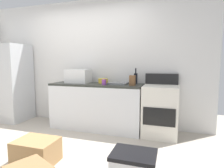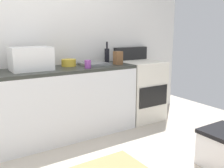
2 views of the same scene
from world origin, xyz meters
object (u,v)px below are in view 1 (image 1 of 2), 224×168
(mixing_bowl, at_px, (103,81))
(cardboard_box_medium, at_px, (36,151))
(wine_bottle, at_px, (136,78))
(coffee_mug, at_px, (104,82))
(refrigerator, at_px, (12,83))
(stove_oven, at_px, (160,110))
(knife_block, at_px, (132,80))
(microwave, at_px, (78,76))

(mixing_bowl, xyz_separation_m, cardboard_box_medium, (-0.35, -1.57, -0.79))
(wine_bottle, height_order, coffee_mug, wine_bottle)
(cardboard_box_medium, bearing_deg, wine_bottle, 59.22)
(refrigerator, height_order, coffee_mug, refrigerator)
(stove_oven, relative_size, mixing_bowl, 5.79)
(mixing_bowl, distance_m, cardboard_box_medium, 1.79)
(wine_bottle, relative_size, coffee_mug, 3.00)
(wine_bottle, bearing_deg, knife_block, -90.68)
(refrigerator, relative_size, wine_bottle, 5.68)
(mixing_bowl, bearing_deg, cardboard_box_medium, -102.42)
(microwave, bearing_deg, stove_oven, -0.75)
(refrigerator, height_order, cardboard_box_medium, refrigerator)
(refrigerator, relative_size, microwave, 3.71)
(refrigerator, xyz_separation_m, coffee_mug, (2.27, -0.14, 0.10))
(coffee_mug, bearing_deg, cardboard_box_medium, -110.39)
(stove_oven, xyz_separation_m, wine_bottle, (-0.48, 0.19, 0.54))
(wine_bottle, distance_m, cardboard_box_medium, 2.11)
(wine_bottle, relative_size, knife_block, 1.67)
(knife_block, xyz_separation_m, mixing_bowl, (-0.64, 0.21, -0.04))
(mixing_bowl, bearing_deg, stove_oven, -5.36)
(coffee_mug, height_order, cardboard_box_medium, coffee_mug)
(refrigerator, distance_m, cardboard_box_medium, 2.39)
(mixing_bowl, bearing_deg, microwave, -170.58)
(coffee_mug, bearing_deg, knife_block, 9.45)
(wine_bottle, xyz_separation_m, cardboard_box_medium, (-0.99, -1.66, -0.85))
(refrigerator, height_order, knife_block, refrigerator)
(stove_oven, xyz_separation_m, mixing_bowl, (-1.12, 0.11, 0.48))
(refrigerator, bearing_deg, cardboard_box_medium, -38.13)
(coffee_mug, xyz_separation_m, mixing_bowl, (-0.13, 0.30, -0.00))
(microwave, bearing_deg, mixing_bowl, 9.42)
(stove_oven, bearing_deg, knife_block, -167.65)
(stove_oven, distance_m, coffee_mug, 1.12)
(wine_bottle, bearing_deg, microwave, -171.68)
(microwave, xyz_separation_m, wine_bottle, (1.15, 0.17, -0.03))
(stove_oven, relative_size, microwave, 2.39)
(refrigerator, distance_m, coffee_mug, 2.28)
(wine_bottle, distance_m, coffee_mug, 0.64)
(microwave, height_order, coffee_mug, microwave)
(stove_oven, relative_size, wine_bottle, 3.67)
(knife_block, height_order, cardboard_box_medium, knife_block)
(knife_block, distance_m, mixing_bowl, 0.67)
(coffee_mug, bearing_deg, refrigerator, 176.57)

